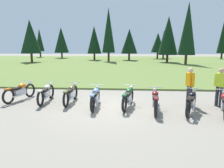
{
  "coord_description": "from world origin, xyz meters",
  "views": [
    {
      "loc": [
        0.66,
        -8.41,
        2.53
      ],
      "look_at": [
        0.0,
        0.6,
        0.9
      ],
      "focal_mm": 32.78,
      "sensor_mm": 36.0,
      "label": 1
    }
  ],
  "objects_px": {
    "motorcycle_orange": "(20,91)",
    "motorcycle_british_green": "(128,97)",
    "rider_near_row_end": "(190,84)",
    "rider_with_back_turned": "(220,85)",
    "motorcycle_olive": "(71,94)",
    "motorcycle_sky_blue": "(95,97)",
    "motorcycle_maroon": "(155,100)",
    "motorcycle_black": "(191,102)",
    "motorcycle_cream": "(46,93)"
  },
  "relations": [
    {
      "from": "motorcycle_olive",
      "to": "motorcycle_sky_blue",
      "type": "distance_m",
      "value": 1.35
    },
    {
      "from": "motorcycle_british_green",
      "to": "motorcycle_orange",
      "type": "bearing_deg",
      "value": 171.38
    },
    {
      "from": "rider_near_row_end",
      "to": "rider_with_back_turned",
      "type": "bearing_deg",
      "value": -2.78
    },
    {
      "from": "motorcycle_maroon",
      "to": "rider_with_back_turned",
      "type": "xyz_separation_m",
      "value": [
        2.83,
        0.87,
        0.51
      ]
    },
    {
      "from": "motorcycle_maroon",
      "to": "motorcycle_black",
      "type": "relative_size",
      "value": 1.08
    },
    {
      "from": "motorcycle_black",
      "to": "rider_near_row_end",
      "type": "height_order",
      "value": "rider_near_row_end"
    },
    {
      "from": "motorcycle_olive",
      "to": "rider_with_back_turned",
      "type": "height_order",
      "value": "rider_with_back_turned"
    },
    {
      "from": "motorcycle_british_green",
      "to": "rider_near_row_end",
      "type": "xyz_separation_m",
      "value": [
        2.66,
        0.46,
        0.51
      ]
    },
    {
      "from": "motorcycle_orange",
      "to": "motorcycle_maroon",
      "type": "relative_size",
      "value": 0.98
    },
    {
      "from": "motorcycle_black",
      "to": "rider_near_row_end",
      "type": "bearing_deg",
      "value": 78.68
    },
    {
      "from": "rider_near_row_end",
      "to": "motorcycle_olive",
      "type": "bearing_deg",
      "value": 179.72
    },
    {
      "from": "motorcycle_olive",
      "to": "rider_near_row_end",
      "type": "xyz_separation_m",
      "value": [
        5.28,
        -0.03,
        0.51
      ]
    },
    {
      "from": "rider_with_back_turned",
      "to": "rider_near_row_end",
      "type": "bearing_deg",
      "value": 177.22
    },
    {
      "from": "rider_with_back_turned",
      "to": "rider_near_row_end",
      "type": "relative_size",
      "value": 1.0
    },
    {
      "from": "motorcycle_sky_blue",
      "to": "motorcycle_black",
      "type": "height_order",
      "value": "same"
    },
    {
      "from": "motorcycle_british_green",
      "to": "motorcycle_olive",
      "type": "bearing_deg",
      "value": 169.41
    },
    {
      "from": "motorcycle_orange",
      "to": "motorcycle_olive",
      "type": "xyz_separation_m",
      "value": [
        2.57,
        -0.3,
        0.0
      ]
    },
    {
      "from": "motorcycle_orange",
      "to": "rider_near_row_end",
      "type": "relative_size",
      "value": 1.23
    },
    {
      "from": "motorcycle_black",
      "to": "motorcycle_cream",
      "type": "bearing_deg",
      "value": 170.0
    },
    {
      "from": "motorcycle_orange",
      "to": "motorcycle_sky_blue",
      "type": "xyz_separation_m",
      "value": [
        3.79,
        -0.88,
        0.0
      ]
    },
    {
      "from": "motorcycle_olive",
      "to": "motorcycle_maroon",
      "type": "bearing_deg",
      "value": -14.51
    },
    {
      "from": "motorcycle_olive",
      "to": "motorcycle_british_green",
      "type": "height_order",
      "value": "same"
    },
    {
      "from": "motorcycle_orange",
      "to": "motorcycle_black",
      "type": "relative_size",
      "value": 1.06
    },
    {
      "from": "motorcycle_olive",
      "to": "motorcycle_cream",
      "type": "bearing_deg",
      "value": 177.51
    },
    {
      "from": "motorcycle_cream",
      "to": "motorcycle_sky_blue",
      "type": "relative_size",
      "value": 1.0
    },
    {
      "from": "motorcycle_olive",
      "to": "motorcycle_sky_blue",
      "type": "bearing_deg",
      "value": -25.55
    },
    {
      "from": "motorcycle_orange",
      "to": "motorcycle_cream",
      "type": "distance_m",
      "value": 1.41
    },
    {
      "from": "motorcycle_black",
      "to": "motorcycle_orange",
      "type": "bearing_deg",
      "value": 169.99
    },
    {
      "from": "motorcycle_sky_blue",
      "to": "motorcycle_maroon",
      "type": "relative_size",
      "value": 1.0
    },
    {
      "from": "motorcycle_orange",
      "to": "motorcycle_british_green",
      "type": "bearing_deg",
      "value": -8.62
    },
    {
      "from": "motorcycle_orange",
      "to": "motorcycle_british_green",
      "type": "height_order",
      "value": "same"
    },
    {
      "from": "motorcycle_sky_blue",
      "to": "rider_near_row_end",
      "type": "distance_m",
      "value": 4.12
    },
    {
      "from": "motorcycle_british_green",
      "to": "motorcycle_maroon",
      "type": "height_order",
      "value": "same"
    },
    {
      "from": "motorcycle_olive",
      "to": "motorcycle_british_green",
      "type": "bearing_deg",
      "value": -10.59
    },
    {
      "from": "motorcycle_sky_blue",
      "to": "rider_near_row_end",
      "type": "xyz_separation_m",
      "value": [
        4.05,
        0.56,
        0.51
      ]
    },
    {
      "from": "motorcycle_olive",
      "to": "rider_near_row_end",
      "type": "height_order",
      "value": "rider_near_row_end"
    },
    {
      "from": "motorcycle_orange",
      "to": "motorcycle_olive",
      "type": "height_order",
      "value": "same"
    },
    {
      "from": "motorcycle_cream",
      "to": "motorcycle_british_green",
      "type": "relative_size",
      "value": 1.01
    },
    {
      "from": "motorcycle_sky_blue",
      "to": "rider_near_row_end",
      "type": "bearing_deg",
      "value": 7.85
    },
    {
      "from": "motorcycle_cream",
      "to": "motorcycle_black",
      "type": "relative_size",
      "value": 1.08
    },
    {
      "from": "motorcycle_olive",
      "to": "motorcycle_black",
      "type": "distance_m",
      "value": 5.18
    },
    {
      "from": "motorcycle_cream",
      "to": "motorcycle_maroon",
      "type": "height_order",
      "value": "same"
    },
    {
      "from": "motorcycle_olive",
      "to": "motorcycle_sky_blue",
      "type": "xyz_separation_m",
      "value": [
        1.22,
        -0.58,
        0.0
      ]
    },
    {
      "from": "motorcycle_sky_blue",
      "to": "rider_near_row_end",
      "type": "relative_size",
      "value": 1.26
    },
    {
      "from": "motorcycle_british_green",
      "to": "rider_near_row_end",
      "type": "bearing_deg",
      "value": 9.89
    },
    {
      "from": "rider_with_back_turned",
      "to": "motorcycle_black",
      "type": "bearing_deg",
      "value": -146.35
    },
    {
      "from": "motorcycle_maroon",
      "to": "motorcycle_black",
      "type": "distance_m",
      "value": 1.39
    },
    {
      "from": "motorcycle_cream",
      "to": "motorcycle_black",
      "type": "distance_m",
      "value": 6.35
    },
    {
      "from": "motorcycle_cream",
      "to": "motorcycle_sky_blue",
      "type": "bearing_deg",
      "value": -14.82
    },
    {
      "from": "motorcycle_sky_blue",
      "to": "rider_with_back_turned",
      "type": "height_order",
      "value": "rider_with_back_turned"
    }
  ]
}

